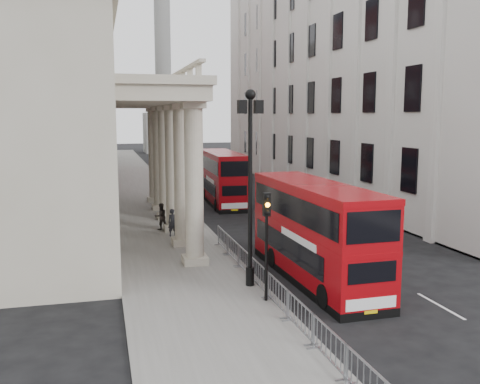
{
  "coord_description": "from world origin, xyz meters",
  "views": [
    {
      "loc": [
        -6.61,
        -17.39,
        7.34
      ],
      "look_at": [
        0.64,
        10.44,
        3.25
      ],
      "focal_mm": 40.0,
      "sensor_mm": 36.0,
      "label": 1
    }
  ],
  "objects_px": {
    "pedestrian_b": "(161,216)",
    "pedestrian_c": "(167,205)",
    "bus_near": "(315,230)",
    "monument_column": "(163,72)",
    "lamp_post_north": "(163,141)",
    "traffic_light": "(267,226)",
    "pedestrian_a": "(173,223)",
    "bus_far": "(222,177)",
    "lamp_post_south": "(250,175)",
    "lamp_post_mid": "(189,151)"
  },
  "relations": [
    {
      "from": "pedestrian_b",
      "to": "pedestrian_c",
      "type": "xyz_separation_m",
      "value": [
        0.94,
        4.8,
        -0.06
      ]
    },
    {
      "from": "bus_near",
      "to": "pedestrian_b",
      "type": "relative_size",
      "value": 6.01
    },
    {
      "from": "monument_column",
      "to": "lamp_post_north",
      "type": "bearing_deg",
      "value": -96.72
    },
    {
      "from": "traffic_light",
      "to": "pedestrian_a",
      "type": "height_order",
      "value": "traffic_light"
    },
    {
      "from": "monument_column",
      "to": "bus_near",
      "type": "xyz_separation_m",
      "value": [
        -3.47,
        -87.58,
        -13.68
      ]
    },
    {
      "from": "traffic_light",
      "to": "pedestrian_a",
      "type": "relative_size",
      "value": 2.6
    },
    {
      "from": "pedestrian_c",
      "to": "pedestrian_b",
      "type": "bearing_deg",
      "value": -68.73
    },
    {
      "from": "bus_far",
      "to": "lamp_post_north",
      "type": "bearing_deg",
      "value": 113.55
    },
    {
      "from": "monument_column",
      "to": "bus_far",
      "type": "relative_size",
      "value": 5.32
    },
    {
      "from": "pedestrian_c",
      "to": "lamp_post_south",
      "type": "bearing_deg",
      "value": -52.63
    },
    {
      "from": "lamp_post_south",
      "to": "lamp_post_mid",
      "type": "distance_m",
      "value": 16.0
    },
    {
      "from": "bus_far",
      "to": "pedestrian_c",
      "type": "bearing_deg",
      "value": -134.62
    },
    {
      "from": "lamp_post_mid",
      "to": "traffic_light",
      "type": "relative_size",
      "value": 1.93
    },
    {
      "from": "monument_column",
      "to": "traffic_light",
      "type": "relative_size",
      "value": 12.6
    },
    {
      "from": "pedestrian_c",
      "to": "traffic_light",
      "type": "bearing_deg",
      "value": -52.85
    },
    {
      "from": "lamp_post_south",
      "to": "bus_near",
      "type": "distance_m",
      "value": 4.1
    },
    {
      "from": "monument_column",
      "to": "lamp_post_north",
      "type": "relative_size",
      "value": 6.51
    },
    {
      "from": "traffic_light",
      "to": "pedestrian_c",
      "type": "xyz_separation_m",
      "value": [
        -1.6,
        19.27,
        -2.19
      ]
    },
    {
      "from": "lamp_post_north",
      "to": "bus_far",
      "type": "xyz_separation_m",
      "value": [
        3.81,
        -9.76,
        -2.63
      ]
    },
    {
      "from": "lamp_post_mid",
      "to": "pedestrian_b",
      "type": "relative_size",
      "value": 4.89
    },
    {
      "from": "lamp_post_mid",
      "to": "traffic_light",
      "type": "bearing_deg",
      "value": -89.68
    },
    {
      "from": "lamp_post_north",
      "to": "bus_near",
      "type": "xyz_separation_m",
      "value": [
        3.13,
        -31.58,
        -2.61
      ]
    },
    {
      "from": "traffic_light",
      "to": "pedestrian_a",
      "type": "distance_m",
      "value": 12.76
    },
    {
      "from": "lamp_post_south",
      "to": "traffic_light",
      "type": "distance_m",
      "value": 2.71
    },
    {
      "from": "bus_far",
      "to": "pedestrian_b",
      "type": "relative_size",
      "value": 5.98
    },
    {
      "from": "lamp_post_south",
      "to": "bus_near",
      "type": "height_order",
      "value": "lamp_post_south"
    },
    {
      "from": "pedestrian_b",
      "to": "pedestrian_c",
      "type": "height_order",
      "value": "pedestrian_b"
    },
    {
      "from": "bus_near",
      "to": "pedestrian_b",
      "type": "xyz_separation_m",
      "value": [
        -5.58,
        12.04,
        -1.33
      ]
    },
    {
      "from": "monument_column",
      "to": "lamp_post_mid",
      "type": "relative_size",
      "value": 6.51
    },
    {
      "from": "lamp_post_mid",
      "to": "lamp_post_north",
      "type": "xyz_separation_m",
      "value": [
        0.0,
        16.0,
        0.0
      ]
    },
    {
      "from": "lamp_post_south",
      "to": "pedestrian_a",
      "type": "relative_size",
      "value": 5.02
    },
    {
      "from": "traffic_light",
      "to": "pedestrian_a",
      "type": "bearing_deg",
      "value": 99.37
    },
    {
      "from": "lamp_post_north",
      "to": "pedestrian_c",
      "type": "relative_size",
      "value": 5.24
    },
    {
      "from": "lamp_post_south",
      "to": "pedestrian_a",
      "type": "distance_m",
      "value": 11.29
    },
    {
      "from": "traffic_light",
      "to": "bus_far",
      "type": "distance_m",
      "value": 24.55
    },
    {
      "from": "bus_far",
      "to": "pedestrian_b",
      "type": "distance_m",
      "value": 11.68
    },
    {
      "from": "traffic_light",
      "to": "bus_far",
      "type": "bearing_deg",
      "value": 81.3
    },
    {
      "from": "bus_near",
      "to": "lamp_post_south",
      "type": "bearing_deg",
      "value": -173.76
    },
    {
      "from": "monument_column",
      "to": "pedestrian_c",
      "type": "relative_size",
      "value": 34.12
    },
    {
      "from": "traffic_light",
      "to": "pedestrian_a",
      "type": "xyz_separation_m",
      "value": [
        -2.05,
        12.41,
        -2.16
      ]
    },
    {
      "from": "lamp_post_south",
      "to": "bus_near",
      "type": "relative_size",
      "value": 0.81
    },
    {
      "from": "bus_far",
      "to": "pedestrian_b",
      "type": "xyz_separation_m",
      "value": [
        -6.26,
        -9.78,
        -1.31
      ]
    },
    {
      "from": "lamp_post_mid",
      "to": "pedestrian_b",
      "type": "distance_m",
      "value": 5.84
    },
    {
      "from": "bus_near",
      "to": "lamp_post_mid",
      "type": "bearing_deg",
      "value": 100.04
    },
    {
      "from": "monument_column",
      "to": "pedestrian_c",
      "type": "distance_m",
      "value": 72.78
    },
    {
      "from": "monument_column",
      "to": "traffic_light",
      "type": "height_order",
      "value": "monument_column"
    },
    {
      "from": "monument_column",
      "to": "pedestrian_c",
      "type": "bearing_deg",
      "value": -96.53
    },
    {
      "from": "monument_column",
      "to": "bus_far",
      "type": "height_order",
      "value": "monument_column"
    },
    {
      "from": "lamp_post_north",
      "to": "traffic_light",
      "type": "bearing_deg",
      "value": -89.83
    },
    {
      "from": "lamp_post_south",
      "to": "traffic_light",
      "type": "relative_size",
      "value": 1.93
    }
  ]
}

